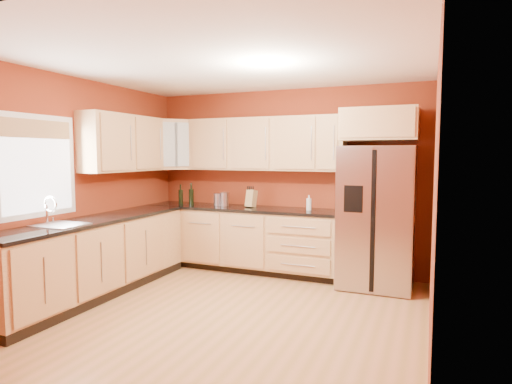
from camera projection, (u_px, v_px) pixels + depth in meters
floor at (223, 315)px, 4.48m from camera, size 4.00×4.00×0.00m
ceiling at (221, 61)px, 4.25m from camera, size 4.00×4.00×0.00m
wall_back at (285, 180)px, 6.20m from camera, size 4.00×0.04×2.60m
wall_front at (68, 218)px, 2.52m from camera, size 4.00×0.04×2.60m
wall_left at (73, 186)px, 5.12m from camera, size 0.04×4.00×2.60m
wall_right at (434, 199)px, 3.60m from camera, size 0.04×4.00×2.60m
base_cabinets_back at (242, 240)px, 6.21m from camera, size 2.90×0.60×0.88m
base_cabinets_left at (95, 259)px, 5.08m from camera, size 0.60×2.80×0.88m
countertop_back at (241, 208)px, 6.16m from camera, size 2.90×0.62×0.04m
countertop_left at (94, 220)px, 5.04m from camera, size 0.62×2.80×0.04m
upper_cabinets_back at (264, 144)px, 6.10m from camera, size 2.30×0.33×0.75m
upper_cabinets_left at (123, 143)px, 5.68m from camera, size 0.33×1.35×0.75m
corner_upper_cabinet at (174, 145)px, 6.49m from camera, size 0.67×0.67×0.75m
over_fridge_cabinet at (380, 125)px, 5.35m from camera, size 0.92×0.60×0.40m
refrigerator at (377, 217)px, 5.38m from camera, size 0.90×0.75×1.78m
window at (38, 166)px, 4.63m from camera, size 0.03×0.90×1.00m
sink_faucet at (60, 211)px, 4.56m from camera, size 0.50×0.42×0.30m
canister_left at (217, 200)px, 6.34m from camera, size 0.13×0.13×0.18m
canister_right at (224, 199)px, 6.28m from camera, size 0.14×0.14×0.20m
wine_bottle_a at (191, 194)px, 6.42m from camera, size 0.09×0.09×0.33m
wine_bottle_b at (181, 194)px, 6.52m from camera, size 0.09×0.09×0.30m
knife_block at (251, 199)px, 6.15m from camera, size 0.15×0.14×0.25m
soap_dispenser at (309, 203)px, 5.79m from camera, size 0.08×0.08×0.20m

